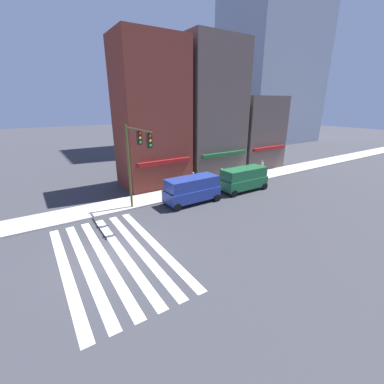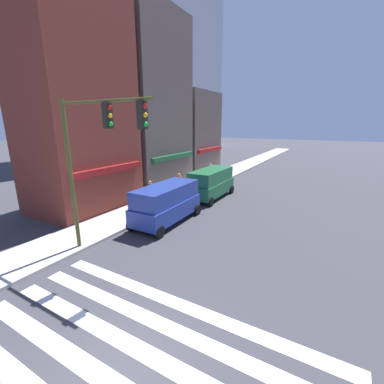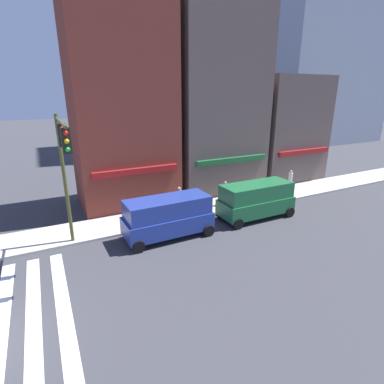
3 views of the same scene
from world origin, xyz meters
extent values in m
plane|color=#38383D|center=(0.00, 0.00, 0.00)|extent=(200.00, 200.00, 0.00)
cube|color=silver|center=(-0.52, 0.00, 0.00)|extent=(0.53, 10.80, 0.01)
cube|color=silver|center=(0.52, 0.00, 0.00)|extent=(0.53, 10.80, 0.01)
cube|color=silver|center=(1.55, 0.00, 0.00)|extent=(0.53, 10.80, 0.01)
cube|color=silver|center=(2.58, 0.00, 0.00)|extent=(0.53, 10.80, 0.01)
cube|color=maroon|center=(8.10, 11.50, 7.26)|extent=(6.74, 5.00, 14.52)
cube|color=maroon|center=(8.10, 8.85, 3.00)|extent=(5.73, 0.30, 0.40)
cube|color=brown|center=(15.67, 11.50, 7.63)|extent=(7.29, 5.00, 15.25)
cube|color=#1E592D|center=(15.67, 8.85, 3.00)|extent=(6.20, 0.30, 0.40)
cube|color=brown|center=(23.18, 11.50, 4.68)|extent=(6.69, 5.00, 9.36)
cube|color=maroon|center=(23.18, 8.85, 3.00)|extent=(5.69, 0.30, 0.40)
cylinder|color=#474C1E|center=(3.55, 6.40, 3.47)|extent=(0.18, 0.18, 6.93)
cylinder|color=#474C1E|center=(3.55, 3.99, 6.73)|extent=(0.12, 4.82, 0.12)
cube|color=black|center=(3.55, 3.75, 6.21)|extent=(0.32, 0.24, 0.95)
sphere|color=red|center=(3.55, 3.62, 6.50)|extent=(0.18, 0.18, 0.18)
sphere|color=#EAAD14|center=(3.55, 3.62, 6.20)|extent=(0.18, 0.18, 0.18)
sphere|color=green|center=(3.55, 3.62, 5.90)|extent=(0.18, 0.18, 0.18)
cube|color=black|center=(3.55, 2.06, 6.21)|extent=(0.32, 0.24, 0.95)
sphere|color=red|center=(3.55, 1.93, 6.50)|extent=(0.18, 0.18, 0.18)
sphere|color=#EAAD14|center=(3.55, 1.93, 6.20)|extent=(0.18, 0.18, 0.18)
sphere|color=green|center=(3.55, 1.93, 5.90)|extent=(0.18, 0.18, 0.18)
cube|color=navy|center=(8.54, 4.70, 0.84)|extent=(5.03, 2.08, 1.00)
cube|color=navy|center=(8.54, 4.70, 1.84)|extent=(4.78, 1.91, 1.00)
cylinder|color=black|center=(6.45, 5.70, 0.34)|extent=(0.68, 0.22, 0.68)
cylinder|color=black|center=(6.45, 3.70, 0.34)|extent=(0.68, 0.22, 0.68)
cylinder|color=black|center=(10.63, 5.70, 0.34)|extent=(0.68, 0.22, 0.68)
cylinder|color=black|center=(10.63, 3.70, 0.34)|extent=(0.68, 0.22, 0.68)
cube|color=#1E6638|center=(14.78, 4.70, 0.84)|extent=(5.01, 2.02, 1.00)
cube|color=#1E6638|center=(14.78, 4.70, 1.84)|extent=(4.76, 1.86, 1.00)
cylinder|color=black|center=(12.69, 5.70, 0.34)|extent=(0.68, 0.22, 0.68)
cylinder|color=black|center=(12.69, 3.70, 0.34)|extent=(0.68, 0.22, 0.68)
cylinder|color=black|center=(16.87, 5.70, 0.34)|extent=(0.68, 0.22, 0.68)
cylinder|color=black|center=(16.87, 3.70, 0.34)|extent=(0.68, 0.22, 0.68)
cylinder|color=#23232D|center=(10.55, 7.56, 0.57)|extent=(0.26, 0.26, 0.85)
cylinder|color=slate|center=(10.55, 7.56, 1.35)|extent=(0.32, 0.32, 0.70)
sphere|color=tan|center=(10.55, 7.56, 1.81)|extent=(0.22, 0.22, 0.22)
cylinder|color=#23232D|center=(14.04, 7.28, 0.57)|extent=(0.26, 0.26, 0.85)
cylinder|color=orange|center=(14.04, 7.28, 1.35)|extent=(0.32, 0.32, 0.70)
sphere|color=tan|center=(14.04, 7.28, 1.81)|extent=(0.22, 0.22, 0.22)
cylinder|color=#23232D|center=(20.60, 7.58, 0.57)|extent=(0.26, 0.26, 0.85)
cylinder|color=silver|center=(20.60, 7.58, 1.35)|extent=(0.32, 0.32, 0.70)
sphere|color=tan|center=(20.60, 7.58, 1.81)|extent=(0.22, 0.22, 0.22)
camera|label=1|loc=(-3.22, -13.37, 8.46)|focal=24.00mm
camera|label=2|loc=(-3.63, -4.02, 5.94)|focal=24.00mm
camera|label=3|loc=(2.67, -9.82, 7.85)|focal=28.00mm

